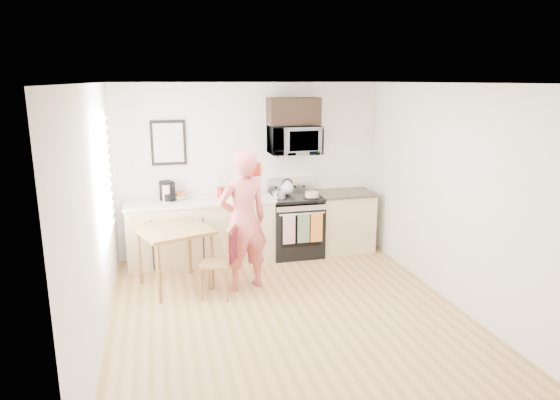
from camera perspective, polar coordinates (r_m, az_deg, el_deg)
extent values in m
plane|color=olive|center=(5.89, 1.06, -13.00)|extent=(4.60, 4.60, 0.00)
cube|color=white|center=(7.63, -3.41, 3.48)|extent=(4.00, 0.04, 2.60)
cube|color=white|center=(3.38, 11.53, -9.95)|extent=(4.00, 0.04, 2.60)
cube|color=white|center=(5.29, -20.31, -1.89)|extent=(0.04, 4.60, 2.60)
cube|color=white|center=(6.25, 19.12, 0.49)|extent=(0.04, 4.60, 2.60)
cube|color=white|center=(5.26, 1.19, 13.22)|extent=(4.00, 4.60, 0.04)
cube|color=silver|center=(6.01, -19.55, 2.40)|extent=(0.02, 1.40, 1.50)
cube|color=white|center=(6.01, -19.46, 2.41)|extent=(0.01, 1.30, 1.40)
cube|color=beige|center=(7.43, -8.97, -3.68)|extent=(2.10, 0.60, 0.90)
cube|color=silver|center=(7.31, -9.10, -0.16)|extent=(2.14, 0.64, 0.04)
cube|color=beige|center=(7.92, 7.31, -2.53)|extent=(0.84, 0.60, 0.90)
cube|color=black|center=(7.81, 7.41, 0.79)|extent=(0.88, 0.64, 0.04)
cube|color=black|center=(7.67, 1.77, -3.46)|extent=(0.76, 0.65, 0.77)
cube|color=black|center=(7.36, 2.45, -3.68)|extent=(0.61, 0.02, 0.45)
cube|color=silver|center=(7.28, 2.47, -1.19)|extent=(0.74, 0.02, 0.14)
cylinder|color=silver|center=(7.24, 2.57, -1.59)|extent=(0.68, 0.02, 0.02)
cube|color=black|center=(7.54, 1.80, 0.28)|extent=(0.76, 0.65, 0.04)
cube|color=silver|center=(7.77, 1.26, 1.73)|extent=(0.76, 0.08, 0.24)
cube|color=white|center=(7.25, 1.04, -3.38)|extent=(0.18, 0.02, 0.44)
cube|color=#516745|center=(7.30, 2.71, -3.26)|extent=(0.18, 0.02, 0.44)
cube|color=#CB5B1E|center=(7.36, 4.21, -3.14)|extent=(0.18, 0.02, 0.44)
imported|color=silver|center=(7.49, 1.63, 6.87)|extent=(0.76, 0.51, 0.42)
cube|color=black|center=(7.49, 1.56, 10.10)|extent=(0.76, 0.35, 0.40)
cube|color=black|center=(7.41, -12.64, 6.41)|extent=(0.50, 0.03, 0.65)
cube|color=beige|center=(7.39, -12.63, 6.39)|extent=(0.42, 0.01, 0.56)
cube|color=#B61A0F|center=(7.62, -3.02, 3.48)|extent=(0.20, 0.02, 0.20)
imported|color=#C93D37|center=(6.31, -4.21, -2.38)|extent=(0.75, 0.59, 1.81)
cube|color=brown|center=(6.50, -12.03, -3.35)|extent=(0.85, 0.85, 0.04)
cylinder|color=brown|center=(6.20, -13.65, -8.17)|extent=(0.05, 0.05, 0.75)
cylinder|color=brown|center=(6.45, -7.77, -7.03)|extent=(0.05, 0.05, 0.75)
cylinder|color=brown|center=(6.82, -15.73, -6.26)|extent=(0.05, 0.05, 0.75)
cylinder|color=brown|center=(7.05, -10.30, -5.31)|extent=(0.05, 0.05, 0.75)
cube|color=brown|center=(6.24, -7.19, -7.18)|extent=(0.49, 0.49, 0.04)
cube|color=brown|center=(6.12, -5.63, -5.23)|extent=(0.18, 0.36, 0.45)
cube|color=maroon|center=(6.11, -5.42, -5.15)|extent=(0.18, 0.34, 0.38)
cylinder|color=brown|center=(6.22, -8.96, -9.54)|extent=(0.03, 0.03, 0.41)
cylinder|color=brown|center=(6.14, -6.06, -9.77)|extent=(0.03, 0.03, 0.41)
cylinder|color=brown|center=(6.51, -8.15, -8.46)|extent=(0.03, 0.03, 0.41)
cylinder|color=brown|center=(6.43, -5.37, -8.66)|extent=(0.03, 0.03, 0.41)
cube|color=brown|center=(7.59, -3.54, 1.45)|extent=(0.13, 0.15, 0.21)
cylinder|color=#B61A0F|center=(7.46, -6.73, 0.93)|extent=(0.11, 0.11, 0.14)
imported|color=white|center=(7.43, -11.35, 0.36)|extent=(0.31, 0.31, 0.06)
cube|color=tan|center=(7.25, -12.83, 0.74)|extent=(0.11, 0.11, 0.25)
cube|color=black|center=(7.32, -12.76, 1.01)|extent=(0.22, 0.24, 0.28)
cylinder|color=black|center=(7.25, -12.71, 0.31)|extent=(0.11, 0.11, 0.11)
cube|color=#D4B96F|center=(7.13, -5.18, 0.21)|extent=(0.31, 0.23, 0.10)
cylinder|color=black|center=(7.45, 3.68, 0.34)|extent=(0.25, 0.25, 0.01)
cylinder|color=tan|center=(7.44, 3.69, 0.66)|extent=(0.20, 0.20, 0.07)
sphere|color=white|center=(7.60, 0.82, 1.36)|extent=(0.20, 0.20, 0.20)
cone|color=white|center=(7.58, 0.83, 2.14)|extent=(0.06, 0.06, 0.06)
torus|color=black|center=(7.59, 0.83, 1.82)|extent=(0.18, 0.02, 0.18)
cylinder|color=silver|center=(7.37, -0.11, 0.56)|extent=(0.19, 0.19, 0.10)
cylinder|color=black|center=(7.23, -0.26, 0.60)|extent=(0.08, 0.17, 0.02)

